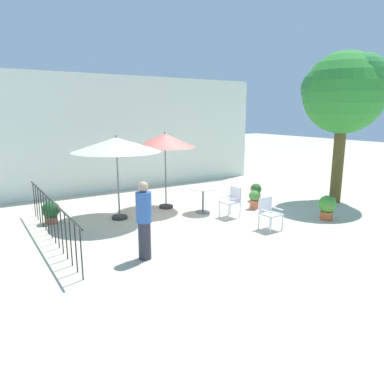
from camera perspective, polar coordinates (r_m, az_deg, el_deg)
The scene contains 14 objects.
ground_plane at distance 10.63m, azimuth 0.17°, elevation -3.79°, with size 60.00×60.00×0.00m, color beige.
villa_facade at distance 14.41m, azimuth -10.05°, elevation 9.06°, with size 11.61×0.30×4.32m, color white.
terrace_railing at distance 9.04m, azimuth -21.24°, elevation -3.11°, with size 0.03×5.18×1.01m.
shade_tree at distance 12.91m, azimuth 22.83°, elevation 14.13°, with size 2.70×2.57×4.86m.
patio_umbrella_0 at distance 11.20m, azimuth -4.26°, elevation 8.00°, with size 1.88×1.88×2.40m.
patio_umbrella_1 at distance 10.18m, azimuth -11.83°, elevation 7.24°, with size 2.43×2.43×2.37m.
cafe_table_0 at distance 10.87m, azimuth 1.74°, elevation -0.50°, with size 0.83×0.83×0.77m.
patio_chair_0 at distance 9.55m, azimuth 12.01°, elevation -2.97°, with size 0.47×0.48×0.83m.
patio_chair_1 at distance 10.46m, azimuth 6.31°, elevation -1.22°, with size 0.52×0.48×0.88m.
potted_plant_0 at distance 10.58m, azimuth -21.34°, elevation -2.79°, with size 0.47×0.48×0.62m.
potted_plant_1 at distance 10.86m, azimuth 20.55°, elevation -2.13°, with size 0.50×0.49×0.70m.
potted_plant_2 at distance 12.54m, azimuth 10.02°, elevation 0.03°, with size 0.40×0.37×0.60m.
potted_plant_3 at distance 11.51m, azimuth 9.77°, elevation -1.07°, with size 0.33×0.33×0.58m.
standing_person at distance 7.44m, azimuth -7.56°, elevation -4.35°, with size 0.44×0.44×1.64m.
Camera 1 is at (-5.49, -8.60, 2.99)m, focal length 33.85 mm.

